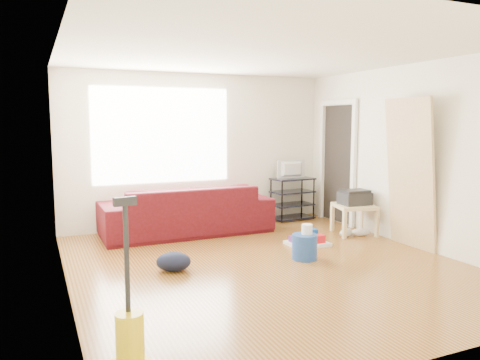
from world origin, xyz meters
name	(u,v)px	position (x,y,z in m)	size (l,w,h in m)	color
room	(267,160)	(0.07, 0.15, 1.25)	(4.51, 5.01, 2.51)	brown
sofa	(187,233)	(-0.39, 1.95, 0.00)	(2.58, 1.01, 0.75)	#39080B
tv_stand	(292,198)	(1.65, 2.22, 0.38)	(0.76, 0.47, 0.73)	black
tv	(293,169)	(1.65, 2.22, 0.89)	(0.54, 0.07, 0.31)	black
side_table	(354,209)	(1.95, 0.86, 0.39)	(0.69, 0.69, 0.46)	#DFBF89
printer	(355,197)	(1.95, 0.86, 0.57)	(0.46, 0.36, 0.23)	black
bucket	(304,259)	(0.54, 0.02, 0.00)	(0.32, 0.32, 0.32)	#1E4393
toilet_paper	(307,242)	(0.58, 0.03, 0.22)	(0.14, 0.14, 0.12)	white
cleaning_tray	(308,241)	(0.96, 0.60, 0.06)	(0.55, 0.44, 0.19)	white
backpack	(174,271)	(-1.09, 0.23, 0.00)	(0.40, 0.32, 0.22)	black
sneakers	(353,232)	(1.85, 0.74, 0.06)	(0.54, 0.28, 0.12)	silver
vacuum	(131,353)	(-2.00, -1.97, 0.23)	(0.32, 0.34, 1.24)	yellow
door_panel	(407,247)	(2.13, -0.07, 0.00)	(0.04, 0.82, 2.04)	tan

